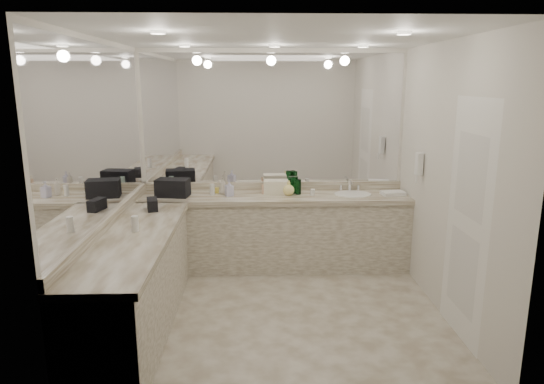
{
  "coord_description": "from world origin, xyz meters",
  "views": [
    {
      "loc": [
        -0.21,
        -4.41,
        2.22
      ],
      "look_at": [
        -0.05,
        0.4,
        1.12
      ],
      "focal_mm": 32.0,
      "sensor_mm": 36.0,
      "label": 1
    }
  ],
  "objects_px": {
    "wall_phone": "(419,164)",
    "sink": "(353,195)",
    "soap_bottle_a": "(223,186)",
    "black_toiletry_bag": "(173,187)",
    "cream_cosmetic_case": "(276,186)",
    "soap_bottle_b": "(229,188)",
    "soap_bottle_c": "(289,188)",
    "hand_towel": "(393,193)"
  },
  "relations": [
    {
      "from": "wall_phone",
      "to": "soap_bottle_a",
      "type": "distance_m",
      "value": 2.27
    },
    {
      "from": "wall_phone",
      "to": "cream_cosmetic_case",
      "type": "height_order",
      "value": "wall_phone"
    },
    {
      "from": "cream_cosmetic_case",
      "to": "soap_bottle_c",
      "type": "bearing_deg",
      "value": -33.76
    },
    {
      "from": "wall_phone",
      "to": "sink",
      "type": "bearing_deg",
      "value": 140.43
    },
    {
      "from": "cream_cosmetic_case",
      "to": "black_toiletry_bag",
      "type": "bearing_deg",
      "value": -171.21
    },
    {
      "from": "black_toiletry_bag",
      "to": "cream_cosmetic_case",
      "type": "relative_size",
      "value": 1.29
    },
    {
      "from": "black_toiletry_bag",
      "to": "soap_bottle_c",
      "type": "distance_m",
      "value": 1.36
    },
    {
      "from": "cream_cosmetic_case",
      "to": "hand_towel",
      "type": "bearing_deg",
      "value": -2.79
    },
    {
      "from": "cream_cosmetic_case",
      "to": "soap_bottle_a",
      "type": "height_order",
      "value": "soap_bottle_a"
    },
    {
      "from": "sink",
      "to": "soap_bottle_c",
      "type": "relative_size",
      "value": 2.48
    },
    {
      "from": "wall_phone",
      "to": "hand_towel",
      "type": "distance_m",
      "value": 0.64
    },
    {
      "from": "sink",
      "to": "soap_bottle_b",
      "type": "relative_size",
      "value": 2.29
    },
    {
      "from": "wall_phone",
      "to": "soap_bottle_c",
      "type": "height_order",
      "value": "wall_phone"
    },
    {
      "from": "black_toiletry_bag",
      "to": "cream_cosmetic_case",
      "type": "height_order",
      "value": "black_toiletry_bag"
    },
    {
      "from": "black_toiletry_bag",
      "to": "hand_towel",
      "type": "height_order",
      "value": "black_toiletry_bag"
    },
    {
      "from": "hand_towel",
      "to": "soap_bottle_a",
      "type": "height_order",
      "value": "soap_bottle_a"
    },
    {
      "from": "soap_bottle_b",
      "to": "soap_bottle_c",
      "type": "xyz_separation_m",
      "value": [
        0.7,
        0.02,
        -0.01
      ]
    },
    {
      "from": "hand_towel",
      "to": "soap_bottle_a",
      "type": "relative_size",
      "value": 1.34
    },
    {
      "from": "wall_phone",
      "to": "cream_cosmetic_case",
      "type": "xyz_separation_m",
      "value": [
        -1.52,
        0.6,
        -0.37
      ]
    },
    {
      "from": "wall_phone",
      "to": "soap_bottle_b",
      "type": "relative_size",
      "value": 1.25
    },
    {
      "from": "soap_bottle_b",
      "to": "sink",
      "type": "bearing_deg",
      "value": 1.2
    },
    {
      "from": "soap_bottle_c",
      "to": "hand_towel",
      "type": "bearing_deg",
      "value": -1.69
    },
    {
      "from": "soap_bottle_a",
      "to": "soap_bottle_c",
      "type": "distance_m",
      "value": 0.79
    },
    {
      "from": "hand_towel",
      "to": "cream_cosmetic_case",
      "type": "bearing_deg",
      "value": 174.01
    },
    {
      "from": "black_toiletry_bag",
      "to": "soap_bottle_c",
      "type": "relative_size",
      "value": 2.1
    },
    {
      "from": "soap_bottle_a",
      "to": "cream_cosmetic_case",
      "type": "bearing_deg",
      "value": 0.67
    },
    {
      "from": "hand_towel",
      "to": "soap_bottle_a",
      "type": "xyz_separation_m",
      "value": [
        -2.03,
        0.14,
        0.08
      ]
    },
    {
      "from": "wall_phone",
      "to": "cream_cosmetic_case",
      "type": "bearing_deg",
      "value": 158.56
    },
    {
      "from": "soap_bottle_b",
      "to": "soap_bottle_a",
      "type": "bearing_deg",
      "value": 125.27
    },
    {
      "from": "sink",
      "to": "wall_phone",
      "type": "xyz_separation_m",
      "value": [
        0.61,
        -0.5,
        0.46
      ]
    },
    {
      "from": "hand_towel",
      "to": "soap_bottle_b",
      "type": "bearing_deg",
      "value": 179.48
    },
    {
      "from": "hand_towel",
      "to": "sink",
      "type": "bearing_deg",
      "value": 174.17
    },
    {
      "from": "cream_cosmetic_case",
      "to": "soap_bottle_a",
      "type": "distance_m",
      "value": 0.64
    },
    {
      "from": "sink",
      "to": "cream_cosmetic_case",
      "type": "xyz_separation_m",
      "value": [
        -0.92,
        0.1,
        0.09
      ]
    },
    {
      "from": "black_toiletry_bag",
      "to": "soap_bottle_c",
      "type": "xyz_separation_m",
      "value": [
        1.36,
        0.01,
        -0.02
      ]
    },
    {
      "from": "sink",
      "to": "wall_phone",
      "type": "distance_m",
      "value": 0.91
    },
    {
      "from": "sink",
      "to": "soap_bottle_a",
      "type": "height_order",
      "value": "soap_bottle_a"
    },
    {
      "from": "cream_cosmetic_case",
      "to": "sink",
      "type": "bearing_deg",
      "value": -2.88
    },
    {
      "from": "black_toiletry_bag",
      "to": "cream_cosmetic_case",
      "type": "xyz_separation_m",
      "value": [
        1.22,
        0.12,
        -0.02
      ]
    },
    {
      "from": "sink",
      "to": "cream_cosmetic_case",
      "type": "bearing_deg",
      "value": 173.92
    },
    {
      "from": "soap_bottle_b",
      "to": "wall_phone",
      "type": "bearing_deg",
      "value": -12.72
    },
    {
      "from": "wall_phone",
      "to": "black_toiletry_bag",
      "type": "height_order",
      "value": "wall_phone"
    }
  ]
}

